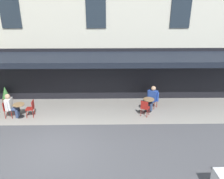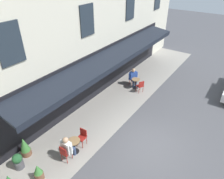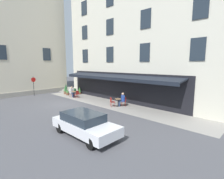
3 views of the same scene
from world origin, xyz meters
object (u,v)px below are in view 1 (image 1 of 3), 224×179
Objects in this scene: cafe_table_near_entrance at (19,109)px; cafe_chair_red_by_window at (7,108)px; cafe_chair_red_corner_left at (145,107)px; cafe_chair_red_back_row at (154,99)px; cafe_table_mid_terrace at (149,103)px; seated_companion_in_white at (11,105)px; cafe_chair_red_kerbside at (31,107)px; potted_plant_mid_terrace at (6,95)px; seated_patron_in_blue at (152,97)px.

cafe_chair_red_by_window reaches higher than cafe_table_near_entrance.
cafe_chair_red_back_row is at bearing -122.52° from cafe_chair_red_corner_left.
cafe_table_near_entrance is 6.66m from cafe_chair_red_corner_left.
cafe_chair_red_corner_left is at bearing 62.26° from cafe_table_mid_terrace.
cafe_chair_red_corner_left is (0.29, 0.56, 0.06)m from cafe_table_mid_terrace.
cafe_chair_red_by_window is at bearing 1.76° from seated_companion_in_white.
seated_companion_in_white is at bearing 4.32° from cafe_table_mid_terrace.
cafe_chair_red_corner_left is 0.68× the size of seated_companion_in_white.
cafe_table_mid_terrace is at bearing -117.74° from cafe_chair_red_corner_left.
cafe_chair_red_back_row is (-0.38, -0.50, 0.06)m from cafe_table_mid_terrace.
potted_plant_mid_terrace is at bearing -40.27° from cafe_chair_red_kerbside.
cafe_chair_red_corner_left is 7.08m from seated_companion_in_white.
seated_patron_in_blue is at bearing -173.50° from cafe_chair_red_by_window.
cafe_chair_red_corner_left is at bearing -179.97° from cafe_chair_red_by_window.
cafe_chair_red_corner_left is (-6.66, 0.02, 0.06)m from cafe_table_near_entrance.
cafe_chair_red_kerbside is at bearing -177.35° from cafe_chair_red_by_window.
seated_companion_in_white reaches higher than cafe_chair_red_corner_left.
cafe_table_near_entrance is 0.71× the size of potted_plant_mid_terrace.
cafe_chair_red_kerbside is 1.00× the size of cafe_chair_red_corner_left.
cafe_chair_red_by_window is at bearing 1.76° from cafe_table_near_entrance.
cafe_chair_red_corner_left is at bearing 179.98° from seated_companion_in_white.
seated_patron_in_blue is (-0.25, -0.33, 0.23)m from cafe_table_mid_terrace.
cafe_chair_red_back_row is 8.82m from potted_plant_mid_terrace.
cafe_table_near_entrance is 0.63m from cafe_chair_red_kerbside.
cafe_table_near_entrance is 0.63m from cafe_chair_red_by_window.
cafe_chair_red_corner_left is 1.06m from seated_patron_in_blue.
seated_companion_in_white is at bearing 7.78° from cafe_chair_red_back_row.
cafe_chair_red_back_row reaches higher than cafe_table_near_entrance.
cafe_chair_red_back_row is (-7.97, -1.07, 0.00)m from cafe_chair_red_by_window.
cafe_chair_red_back_row is at bearing -127.29° from cafe_table_mid_terrace.
potted_plant_mid_terrace is (2.09, -1.77, -0.03)m from cafe_chair_red_kerbside.
cafe_chair_red_by_window is 7.89m from seated_patron_in_blue.
cafe_chair_red_by_window is 2.00m from potted_plant_mid_terrace.
cafe_chair_red_by_window is at bearing 114.27° from potted_plant_mid_terrace.
cafe_table_mid_terrace is 0.82× the size of cafe_chair_red_corner_left.
cafe_table_near_entrance is 0.47m from seated_companion_in_white.
potted_plant_mid_terrace is at bearing -65.73° from cafe_chair_red_by_window.
cafe_table_near_entrance is at bearing -0.13° from cafe_chair_red_corner_left.
cafe_table_mid_terrace is 0.63m from cafe_chair_red_corner_left.
cafe_table_near_entrance is 0.82× the size of cafe_chair_red_kerbside.
seated_patron_in_blue reaches higher than cafe_chair_red_by_window.
cafe_table_mid_terrace is at bearing -175.75° from cafe_chair_red_by_window.
cafe_chair_red_kerbside is 6.03m from cafe_chair_red_corner_left.
cafe_chair_red_kerbside is 2.73m from potted_plant_mid_terrace.
cafe_chair_red_back_row is at bearing 175.07° from potted_plant_mid_terrace.
cafe_chair_red_kerbside is at bearing 139.73° from potted_plant_mid_terrace.
potted_plant_mid_terrace reaches higher than cafe_chair_red_kerbside.
cafe_table_mid_terrace is (-6.32, -0.51, -0.06)m from cafe_chair_red_kerbside.
seated_companion_in_white is at bearing 6.64° from seated_patron_in_blue.
seated_patron_in_blue reaches higher than cafe_chair_red_corner_left.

